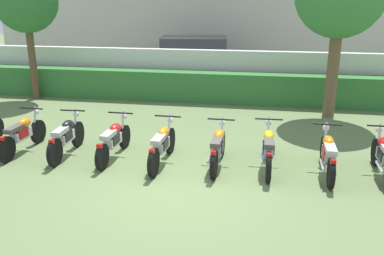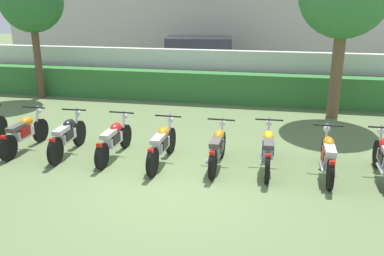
{
  "view_description": "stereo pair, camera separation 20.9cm",
  "coord_description": "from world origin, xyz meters",
  "px_view_note": "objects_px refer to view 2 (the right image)",
  "views": [
    {
      "loc": [
        1.5,
        -7.06,
        3.48
      ],
      "look_at": [
        0.0,
        1.43,
        0.73
      ],
      "focal_mm": 38.48,
      "sensor_mm": 36.0,
      "label": 1
    },
    {
      "loc": [
        1.7,
        -7.02,
        3.48
      ],
      "look_at": [
        0.0,
        1.43,
        0.73
      ],
      "focal_mm": 38.48,
      "sensor_mm": 36.0,
      "label": 2
    }
  ],
  "objects_px": {
    "motorcycle_in_row_1": "(24,133)",
    "motorcycle_in_row_7": "(328,155)",
    "parked_car": "(203,60)",
    "motorcycle_in_row_6": "(268,149)",
    "motorcycle_in_row_5": "(218,147)",
    "motorcycle_in_row_4": "(162,144)",
    "motorcycle_in_row_2": "(67,136)",
    "motorcycle_in_row_3": "(114,139)",
    "tree_near_inspector": "(31,1)"
  },
  "relations": [
    {
      "from": "motorcycle_in_row_6",
      "to": "motorcycle_in_row_7",
      "type": "bearing_deg",
      "value": -95.98
    },
    {
      "from": "motorcycle_in_row_1",
      "to": "motorcycle_in_row_7",
      "type": "bearing_deg",
      "value": -89.47
    },
    {
      "from": "motorcycle_in_row_3",
      "to": "motorcycle_in_row_1",
      "type": "bearing_deg",
      "value": 91.58
    },
    {
      "from": "parked_car",
      "to": "motorcycle_in_row_5",
      "type": "relative_size",
      "value": 2.62
    },
    {
      "from": "motorcycle_in_row_7",
      "to": "motorcycle_in_row_2",
      "type": "bearing_deg",
      "value": 90.44
    },
    {
      "from": "motorcycle_in_row_6",
      "to": "motorcycle_in_row_1",
      "type": "bearing_deg",
      "value": 88.73
    },
    {
      "from": "motorcycle_in_row_1",
      "to": "motorcycle_in_row_3",
      "type": "bearing_deg",
      "value": -88.65
    },
    {
      "from": "parked_car",
      "to": "motorcycle_in_row_6",
      "type": "relative_size",
      "value": 2.42
    },
    {
      "from": "motorcycle_in_row_2",
      "to": "motorcycle_in_row_5",
      "type": "xyz_separation_m",
      "value": [
        3.47,
        -0.05,
        -0.01
      ]
    },
    {
      "from": "motorcycle_in_row_1",
      "to": "motorcycle_in_row_3",
      "type": "xyz_separation_m",
      "value": [
        2.23,
        0.0,
        -0.01
      ]
    },
    {
      "from": "motorcycle_in_row_2",
      "to": "motorcycle_in_row_5",
      "type": "distance_m",
      "value": 3.47
    },
    {
      "from": "tree_near_inspector",
      "to": "motorcycle_in_row_3",
      "type": "xyz_separation_m",
      "value": [
        4.76,
        -4.98,
        -2.89
      ]
    },
    {
      "from": "motorcycle_in_row_2",
      "to": "motorcycle_in_row_6",
      "type": "distance_m",
      "value": 4.52
    },
    {
      "from": "motorcycle_in_row_7",
      "to": "motorcycle_in_row_4",
      "type": "bearing_deg",
      "value": 91.94
    },
    {
      "from": "motorcycle_in_row_1",
      "to": "motorcycle_in_row_6",
      "type": "bearing_deg",
      "value": -88.65
    },
    {
      "from": "parked_car",
      "to": "motorcycle_in_row_4",
      "type": "bearing_deg",
      "value": -92.27
    },
    {
      "from": "motorcycle_in_row_6",
      "to": "motorcycle_in_row_7",
      "type": "height_order",
      "value": "motorcycle_in_row_6"
    },
    {
      "from": "motorcycle_in_row_2",
      "to": "motorcycle_in_row_3",
      "type": "relative_size",
      "value": 0.98
    },
    {
      "from": "parked_car",
      "to": "motorcycle_in_row_3",
      "type": "xyz_separation_m",
      "value": [
        -0.43,
        -9.0,
        -0.5
      ]
    },
    {
      "from": "motorcycle_in_row_5",
      "to": "motorcycle_in_row_7",
      "type": "distance_m",
      "value": 2.24
    },
    {
      "from": "motorcycle_in_row_4",
      "to": "motorcycle_in_row_6",
      "type": "height_order",
      "value": "motorcycle_in_row_6"
    },
    {
      "from": "motorcycle_in_row_5",
      "to": "motorcycle_in_row_1",
      "type": "bearing_deg",
      "value": 90.27
    },
    {
      "from": "motorcycle_in_row_3",
      "to": "motorcycle_in_row_5",
      "type": "height_order",
      "value": "motorcycle_in_row_5"
    },
    {
      "from": "motorcycle_in_row_1",
      "to": "motorcycle_in_row_4",
      "type": "height_order",
      "value": "motorcycle_in_row_4"
    },
    {
      "from": "motorcycle_in_row_3",
      "to": "motorcycle_in_row_4",
      "type": "relative_size",
      "value": 0.98
    },
    {
      "from": "tree_near_inspector",
      "to": "motorcycle_in_row_1",
      "type": "relative_size",
      "value": 2.37
    },
    {
      "from": "parked_car",
      "to": "motorcycle_in_row_2",
      "type": "bearing_deg",
      "value": -106.52
    },
    {
      "from": "motorcycle_in_row_2",
      "to": "motorcycle_in_row_4",
      "type": "height_order",
      "value": "motorcycle_in_row_2"
    },
    {
      "from": "motorcycle_in_row_2",
      "to": "motorcycle_in_row_6",
      "type": "height_order",
      "value": "same"
    },
    {
      "from": "parked_car",
      "to": "motorcycle_in_row_6",
      "type": "height_order",
      "value": "parked_car"
    },
    {
      "from": "motorcycle_in_row_3",
      "to": "motorcycle_in_row_5",
      "type": "relative_size",
      "value": 1.07
    },
    {
      "from": "motorcycle_in_row_5",
      "to": "motorcycle_in_row_4",
      "type": "bearing_deg",
      "value": 94.35
    },
    {
      "from": "motorcycle_in_row_1",
      "to": "motorcycle_in_row_7",
      "type": "distance_m",
      "value": 6.83
    },
    {
      "from": "parked_car",
      "to": "motorcycle_in_row_6",
      "type": "bearing_deg",
      "value": -78.51
    },
    {
      "from": "parked_car",
      "to": "motorcycle_in_row_4",
      "type": "height_order",
      "value": "parked_car"
    },
    {
      "from": "tree_near_inspector",
      "to": "motorcycle_in_row_7",
      "type": "xyz_separation_m",
      "value": [
        9.36,
        -5.08,
        -2.89
      ]
    },
    {
      "from": "parked_car",
      "to": "motorcycle_in_row_5",
      "type": "bearing_deg",
      "value": -84.82
    },
    {
      "from": "motorcycle_in_row_5",
      "to": "motorcycle_in_row_6",
      "type": "xyz_separation_m",
      "value": [
        1.05,
        0.08,
        0.01
      ]
    },
    {
      "from": "tree_near_inspector",
      "to": "parked_car",
      "type": "bearing_deg",
      "value": 37.7
    },
    {
      "from": "parked_car",
      "to": "motorcycle_in_row_5",
      "type": "distance_m",
      "value": 9.3
    },
    {
      "from": "motorcycle_in_row_6",
      "to": "motorcycle_in_row_5",
      "type": "bearing_deg",
      "value": 93.35
    },
    {
      "from": "motorcycle_in_row_5",
      "to": "motorcycle_in_row_6",
      "type": "bearing_deg",
      "value": -84.04
    },
    {
      "from": "tree_near_inspector",
      "to": "motorcycle_in_row_7",
      "type": "height_order",
      "value": "tree_near_inspector"
    },
    {
      "from": "tree_near_inspector",
      "to": "motorcycle_in_row_5",
      "type": "height_order",
      "value": "tree_near_inspector"
    },
    {
      "from": "motorcycle_in_row_3",
      "to": "motorcycle_in_row_7",
      "type": "height_order",
      "value": "motorcycle_in_row_7"
    },
    {
      "from": "motorcycle_in_row_7",
      "to": "tree_near_inspector",
      "type": "bearing_deg",
      "value": 62.61
    },
    {
      "from": "motorcycle_in_row_5",
      "to": "parked_car",
      "type": "bearing_deg",
      "value": 13.27
    },
    {
      "from": "motorcycle_in_row_2",
      "to": "motorcycle_in_row_3",
      "type": "distance_m",
      "value": 1.12
    },
    {
      "from": "motorcycle_in_row_1",
      "to": "motorcycle_in_row_3",
      "type": "distance_m",
      "value": 2.23
    },
    {
      "from": "motorcycle_in_row_2",
      "to": "parked_car",
      "type": "bearing_deg",
      "value": -12.26
    }
  ]
}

